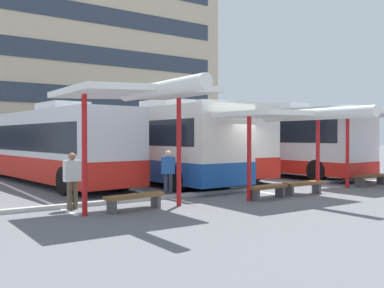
% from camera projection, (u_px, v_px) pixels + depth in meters
% --- Properties ---
extents(ground_plane, '(160.00, 160.00, 0.00)m').
position_uv_depth(ground_plane, '(259.00, 192.00, 16.10)').
color(ground_plane, slate).
extents(terminal_building, '(34.86, 10.69, 20.93)m').
position_uv_depth(terminal_building, '(37.00, 61.00, 40.66)').
color(terminal_building, '#C6B293').
rests_on(terminal_building, ground).
extents(coach_bus_0, '(3.70, 12.20, 3.46)m').
position_uv_depth(coach_bus_0, '(49.00, 147.00, 19.21)').
color(coach_bus_0, silver).
rests_on(coach_bus_0, ground).
extents(coach_bus_1, '(2.79, 11.05, 3.60)m').
position_uv_depth(coach_bus_1, '(151.00, 145.00, 19.73)').
color(coach_bus_1, silver).
rests_on(coach_bus_1, ground).
extents(coach_bus_2, '(3.49, 11.66, 3.82)m').
position_uv_depth(coach_bus_2, '(189.00, 142.00, 22.94)').
color(coach_bus_2, silver).
rests_on(coach_bus_2, ground).
extents(coach_bus_3, '(3.04, 12.45, 3.77)m').
position_uv_depth(coach_bus_3, '(262.00, 142.00, 23.93)').
color(coach_bus_3, silver).
rests_on(coach_bus_3, ground).
extents(lane_stripe_0, '(0.16, 14.00, 0.01)m').
position_uv_depth(lane_stripe_0, '(15.00, 189.00, 17.02)').
color(lane_stripe_0, white).
rests_on(lane_stripe_0, ground).
extents(lane_stripe_1, '(0.16, 14.00, 0.01)m').
position_uv_depth(lane_stripe_1, '(102.00, 183.00, 19.08)').
color(lane_stripe_1, white).
rests_on(lane_stripe_1, ground).
extents(lane_stripe_2, '(0.16, 14.00, 0.01)m').
position_uv_depth(lane_stripe_2, '(172.00, 178.00, 21.14)').
color(lane_stripe_2, white).
rests_on(lane_stripe_2, ground).
extents(lane_stripe_3, '(0.16, 14.00, 0.01)m').
position_uv_depth(lane_stripe_3, '(229.00, 175.00, 23.21)').
color(lane_stripe_3, white).
rests_on(lane_stripe_3, ground).
extents(lane_stripe_4, '(0.16, 14.00, 0.01)m').
position_uv_depth(lane_stripe_4, '(277.00, 172.00, 25.27)').
color(lane_stripe_4, white).
rests_on(lane_stripe_4, ground).
extents(waiting_shelter_0, '(3.90, 4.83, 3.42)m').
position_uv_depth(waiting_shelter_0, '(139.00, 95.00, 11.73)').
color(waiting_shelter_0, red).
rests_on(waiting_shelter_0, ground).
extents(bench_0, '(1.81, 0.64, 0.45)m').
position_uv_depth(bench_0, '(135.00, 198.00, 12.02)').
color(bench_0, brown).
rests_on(bench_0, ground).
extents(waiting_shelter_1, '(4.34, 4.72, 2.94)m').
position_uv_depth(waiting_shelter_1, '(292.00, 117.00, 14.54)').
color(waiting_shelter_1, red).
rests_on(waiting_shelter_1, ground).
extents(bench_1, '(1.62, 0.58, 0.45)m').
position_uv_depth(bench_1, '(268.00, 189.00, 14.23)').
color(bench_1, brown).
rests_on(bench_1, ground).
extents(bench_2, '(1.70, 0.45, 0.45)m').
position_uv_depth(bench_2, '(303.00, 185.00, 15.31)').
color(bench_2, brown).
rests_on(bench_2, ground).
extents(waiting_shelter_2, '(4.11, 4.55, 3.19)m').
position_uv_depth(waiting_shelter_2, '(376.00, 115.00, 17.87)').
color(waiting_shelter_2, red).
rests_on(waiting_shelter_2, ground).
extents(bench_3, '(1.99, 0.53, 0.45)m').
position_uv_depth(bench_3, '(371.00, 177.00, 18.12)').
color(bench_3, brown).
rests_on(bench_3, ground).
extents(platform_kerb, '(44.00, 0.24, 0.12)m').
position_uv_depth(platform_kerb, '(251.00, 189.00, 16.47)').
color(platform_kerb, '#ADADA8').
rests_on(platform_kerb, ground).
extents(waiting_passenger_1, '(0.49, 0.45, 1.57)m').
position_uv_depth(waiting_passenger_1, '(168.00, 170.00, 14.83)').
color(waiting_passenger_1, '#33384C').
rests_on(waiting_passenger_1, ground).
extents(waiting_passenger_2, '(0.47, 0.23, 1.60)m').
position_uv_depth(waiting_passenger_2, '(72.00, 177.00, 12.19)').
color(waiting_passenger_2, brown).
rests_on(waiting_passenger_2, ground).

